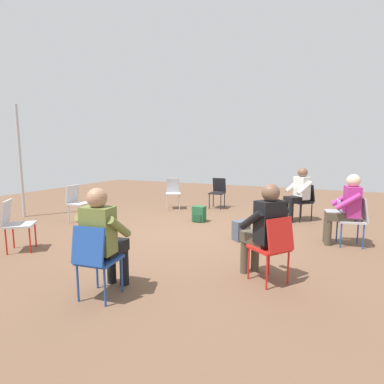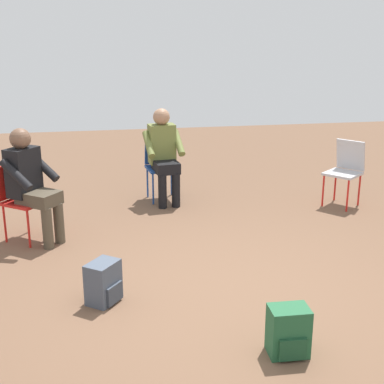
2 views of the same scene
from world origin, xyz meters
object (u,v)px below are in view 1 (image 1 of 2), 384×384
(chair_northwest, at_px, (273,245))
(chair_east, at_px, (77,201))
(chair_south, at_px, (218,191))
(chair_southwest, at_px, (304,199))
(chair_northeast, at_px, (15,221))
(person_with_laptop, at_px, (345,206))
(backpack_by_empty_chair, at_px, (199,215))
(chair_southeast, at_px, (173,191))
(person_in_olive, at_px, (104,235))
(chair_west, at_px, (356,218))
(chair_north, at_px, (95,257))
(person_in_white, at_px, (298,191))
(person_in_black, at_px, (264,226))
(backpack_near_laptop_user, at_px, (241,232))

(chair_northwest, bearing_deg, chair_east, 110.43)
(chair_south, bearing_deg, chair_southwest, 164.40)
(chair_east, xyz_separation_m, chair_northeast, (-0.62, 1.92, 0.00))
(person_with_laptop, relative_size, backpack_by_empty_chair, 3.44)
(chair_southwest, xyz_separation_m, chair_southeast, (3.48, -0.02, 0.00))
(chair_south, height_order, chair_east, same)
(chair_south, relative_size, person_in_olive, 0.69)
(chair_east, distance_m, chair_northeast, 2.02)
(chair_west, bearing_deg, person_in_olive, 129.71)
(person_in_olive, bearing_deg, backpack_by_empty_chair, 89.50)
(chair_north, height_order, chair_west, same)
(person_in_white, relative_size, person_in_black, 1.00)
(chair_south, relative_size, person_in_black, 0.69)
(chair_south, relative_size, chair_west, 1.00)
(chair_southeast, xyz_separation_m, person_with_laptop, (-4.26, 1.72, 0.20))
(person_in_olive, relative_size, person_in_black, 1.00)
(chair_north, xyz_separation_m, chair_southeast, (1.72, -5.01, 0.00))
(person_in_olive, bearing_deg, chair_southwest, 63.06)
(chair_southwest, distance_m, person_in_white, 0.26)
(chair_north, xyz_separation_m, chair_northeast, (2.33, -0.71, 0.00))
(chair_west, bearing_deg, chair_southwest, 20.48)
(person_in_white, bearing_deg, chair_east, 69.58)
(person_in_black, bearing_deg, chair_southeast, 79.11)
(person_in_white, relative_size, backpack_near_laptop_user, 3.44)
(person_in_olive, xyz_separation_m, backpack_by_empty_chair, (0.40, -3.66, -0.54))
(chair_south, height_order, chair_west, same)
(chair_north, xyz_separation_m, backpack_by_empty_chair, (0.42, -3.83, -0.34))
(chair_west, bearing_deg, backpack_by_empty_chair, 71.32)
(chair_south, bearing_deg, chair_east, 50.21)
(chair_southwest, distance_m, backpack_near_laptop_user, 2.36)
(chair_northeast, bearing_deg, chair_southeast, 133.31)
(chair_southeast, height_order, chair_northeast, same)
(chair_northeast, xyz_separation_m, backpack_near_laptop_user, (-3.18, -2.11, -0.34))
(chair_west, bearing_deg, chair_southeast, 59.78)
(person_with_laptop, height_order, backpack_by_empty_chair, person_with_laptop)
(chair_northwest, relative_size, person_with_laptop, 0.69)
(chair_northwest, relative_size, person_in_olive, 0.69)
(chair_southwest, distance_m, backpack_by_empty_chair, 2.48)
(chair_west, relative_size, backpack_by_empty_chair, 2.36)
(chair_east, height_order, chair_southeast, same)
(chair_south, height_order, person_in_white, person_in_white)
(chair_west, bearing_deg, chair_northwest, 144.56)
(chair_west, distance_m, backpack_near_laptop_user, 1.96)
(person_with_laptop, xyz_separation_m, backpack_near_laptop_user, (1.69, 0.46, -0.53))
(chair_south, distance_m, chair_east, 3.77)
(person_in_black, height_order, backpack_by_empty_chair, person_in_black)
(person_with_laptop, bearing_deg, chair_west, -90.00)
(backpack_by_empty_chair, bearing_deg, person_in_olive, 96.19)
(chair_south, height_order, backpack_near_laptop_user, chair_south)
(chair_southeast, bearing_deg, backpack_by_empty_chair, 108.38)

